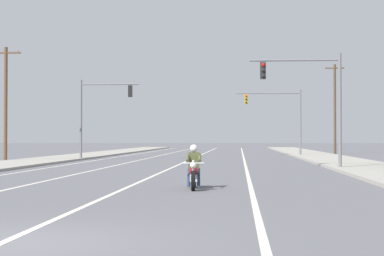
% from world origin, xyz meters
% --- Properties ---
extents(ground_plane, '(400.00, 400.00, 0.00)m').
position_xyz_m(ground_plane, '(0.00, 0.00, 0.00)').
color(ground_plane, '#5B5B60').
extents(lane_stripe_center, '(0.16, 100.00, 0.01)m').
position_xyz_m(lane_stripe_center, '(-0.28, 45.00, 0.00)').
color(lane_stripe_center, beige).
rests_on(lane_stripe_center, ground).
extents(lane_stripe_left, '(0.16, 100.00, 0.01)m').
position_xyz_m(lane_stripe_left, '(-4.02, 45.00, 0.00)').
color(lane_stripe_left, beige).
rests_on(lane_stripe_left, ground).
extents(lane_stripe_right, '(0.16, 100.00, 0.01)m').
position_xyz_m(lane_stripe_right, '(3.89, 45.00, 0.00)').
color(lane_stripe_right, beige).
rests_on(lane_stripe_right, ground).
extents(lane_stripe_far_left, '(0.16, 100.00, 0.01)m').
position_xyz_m(lane_stripe_far_left, '(-7.19, 45.00, 0.00)').
color(lane_stripe_far_left, beige).
rests_on(lane_stripe_far_left, ground).
extents(sidewalk_kerb_right, '(4.40, 110.00, 0.14)m').
position_xyz_m(sidewalk_kerb_right, '(10.54, 40.00, 0.07)').
color(sidewalk_kerb_right, '#9E998E').
rests_on(sidewalk_kerb_right, ground).
extents(sidewalk_kerb_left, '(4.40, 110.00, 0.14)m').
position_xyz_m(sidewalk_kerb_left, '(-10.54, 40.00, 0.07)').
color(sidewalk_kerb_left, '#9E998E').
rests_on(sidewalk_kerb_left, ground).
extents(motorcycle_with_rider, '(0.70, 2.19, 1.46)m').
position_xyz_m(motorcycle_with_rider, '(2.00, 10.72, 0.59)').
color(motorcycle_with_rider, black).
rests_on(motorcycle_with_rider, ground).
extents(traffic_signal_near_right, '(4.89, 0.41, 6.20)m').
position_xyz_m(traffic_signal_near_right, '(7.47, 23.71, 4.10)').
color(traffic_signal_near_right, slate).
rests_on(traffic_signal_near_right, ground).
extents(traffic_signal_near_left, '(4.65, 0.37, 6.20)m').
position_xyz_m(traffic_signal_near_left, '(-7.45, 37.49, 4.08)').
color(traffic_signal_near_left, slate).
rests_on(traffic_signal_near_left, ground).
extents(traffic_signal_mid_right, '(6.01, 0.48, 6.20)m').
position_xyz_m(traffic_signal_mid_right, '(7.43, 48.20, 4.17)').
color(traffic_signal_mid_right, slate).
rests_on(traffic_signal_mid_right, ground).
extents(utility_pole_left_near, '(2.12, 0.26, 8.11)m').
position_xyz_m(utility_pole_left_near, '(-12.98, 32.80, 4.26)').
color(utility_pole_left_near, brown).
rests_on(utility_pole_left_near, ground).
extents(utility_pole_right_far, '(2.01, 0.26, 9.44)m').
position_xyz_m(utility_pole_right_far, '(13.57, 56.09, 4.92)').
color(utility_pole_right_far, '#4C3828').
rests_on(utility_pole_right_far, ground).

